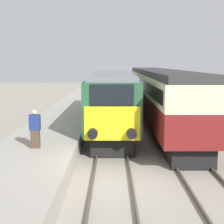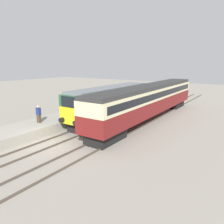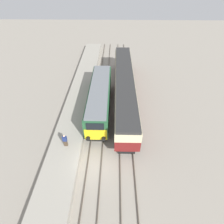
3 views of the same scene
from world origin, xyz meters
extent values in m
plane|color=gray|center=(0.00, 0.00, 0.00)|extent=(120.00, 120.00, 0.00)
cube|color=#9E998C|center=(-3.30, 8.00, 0.44)|extent=(3.50, 50.00, 0.88)
cube|color=#4C4238|center=(-0.72, 5.00, 0.07)|extent=(0.07, 60.00, 0.14)
cube|color=#4C4238|center=(0.72, 5.00, 0.07)|extent=(0.07, 60.00, 0.14)
cube|color=#4C4238|center=(2.68, 5.00, 0.07)|extent=(0.07, 60.00, 0.14)
cube|color=#4C4238|center=(4.12, 5.00, 0.07)|extent=(0.07, 60.00, 0.14)
cube|color=black|center=(0.00, 5.24, 0.50)|extent=(2.03, 4.00, 1.00)
cube|color=black|center=(0.00, 13.03, 0.50)|extent=(2.03, 4.00, 1.00)
cube|color=#235633|center=(0.00, 9.14, 2.27)|extent=(2.70, 12.78, 2.54)
cube|color=yellow|center=(0.00, 2.70, 1.76)|extent=(2.48, 0.10, 1.53)
cube|color=black|center=(0.00, 2.70, 3.03)|extent=(1.89, 0.10, 0.92)
cube|color=slate|center=(0.00, 9.14, 3.66)|extent=(2.38, 12.27, 0.24)
cylinder|color=black|center=(-0.85, 2.49, 1.35)|extent=(0.44, 0.35, 0.44)
cylinder|color=black|center=(0.85, 2.49, 1.35)|extent=(0.44, 0.35, 0.44)
cube|color=black|center=(3.40, 3.34, 0.47)|extent=(1.89, 3.60, 0.95)
cube|color=black|center=(3.40, 20.40, 0.47)|extent=(1.89, 3.60, 0.95)
cube|color=maroon|center=(3.40, 11.87, 1.68)|extent=(2.70, 21.46, 1.46)
cube|color=beige|center=(3.40, 11.87, 2.99)|extent=(2.71, 21.46, 1.15)
cube|color=black|center=(3.40, 11.87, 2.99)|extent=(2.75, 20.61, 0.63)
cube|color=#2D2D2D|center=(3.40, 11.87, 3.75)|extent=(2.48, 21.46, 0.36)
cube|color=#473828|center=(-3.21, 1.90, 1.26)|extent=(0.36, 0.24, 0.77)
cube|color=navy|center=(-3.21, 1.90, 1.97)|extent=(0.44, 0.26, 0.64)
sphere|color=beige|center=(-3.21, 1.90, 2.40)|extent=(0.21, 0.21, 0.21)
camera|label=1|loc=(-0.01, -10.80, 4.41)|focal=50.00mm
camera|label=2|loc=(13.32, -10.56, 6.35)|focal=35.00mm
camera|label=3|loc=(2.03, -10.07, 16.15)|focal=28.00mm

